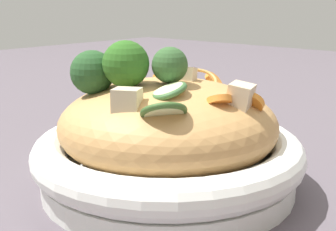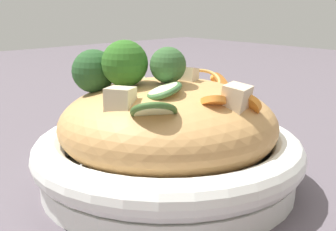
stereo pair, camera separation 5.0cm
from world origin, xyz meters
name	(u,v)px [view 1 (the left image)]	position (x,y,z in m)	size (l,w,h in m)	color
ground_plane	(168,184)	(0.00, 0.00, 0.00)	(3.00, 3.00, 0.00)	#524A51
serving_bowl	(168,159)	(0.00, 0.00, 0.03)	(0.31, 0.31, 0.06)	white
noodle_heap	(168,124)	(0.00, 0.00, 0.07)	(0.25, 0.25, 0.11)	tan
broccoli_florets	(121,69)	(0.03, 0.04, 0.14)	(0.13, 0.10, 0.07)	#97C36F
carrot_coins	(190,85)	(-0.01, -0.03, 0.12)	(0.19, 0.13, 0.04)	orange
zucchini_slices	(158,97)	(-0.03, 0.05, 0.12)	(0.15, 0.11, 0.04)	beige
chicken_chunks	(191,92)	(-0.04, 0.01, 0.12)	(0.12, 0.13, 0.04)	beige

